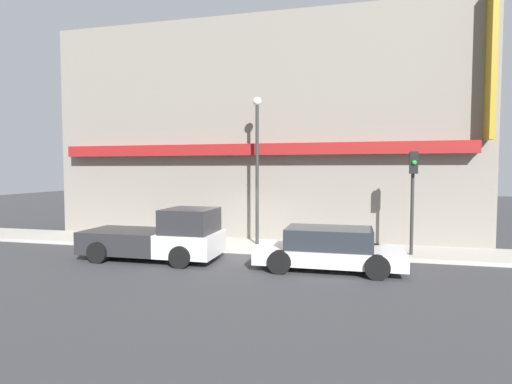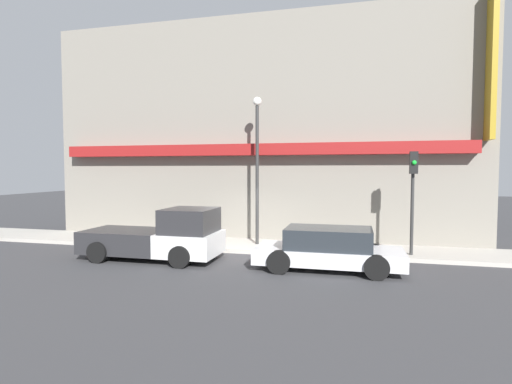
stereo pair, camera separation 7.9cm
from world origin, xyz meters
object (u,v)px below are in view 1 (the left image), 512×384
object	(u,v)px
pickup_truck	(161,237)
traffic_light	(413,184)
fire_hydrant	(219,238)
street_lamp	(257,154)
parked_car	(329,249)

from	to	relation	value
pickup_truck	traffic_light	xyz separation A→B (m)	(8.84, 2.23, 1.91)
fire_hydrant	street_lamp	world-z (taller)	street_lamp
pickup_truck	traffic_light	size ratio (longest dim) A/B	1.33
parked_car	fire_hydrant	xyz separation A→B (m)	(-4.63, 2.44, -0.22)
pickup_truck	street_lamp	world-z (taller)	street_lamp
traffic_light	parked_car	bearing A→B (deg)	-141.88
pickup_truck	fire_hydrant	world-z (taller)	pickup_truck
pickup_truck	fire_hydrant	size ratio (longest dim) A/B	8.15
street_lamp	traffic_light	distance (m)	6.15
fire_hydrant	traffic_light	world-z (taller)	traffic_light
traffic_light	fire_hydrant	bearing A→B (deg)	178.42
street_lamp	traffic_light	world-z (taller)	street_lamp
pickup_truck	parked_car	xyz separation A→B (m)	(5.99, 0.00, -0.14)
street_lamp	pickup_truck	bearing A→B (deg)	-133.38
parked_car	pickup_truck	bearing A→B (deg)	179.80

